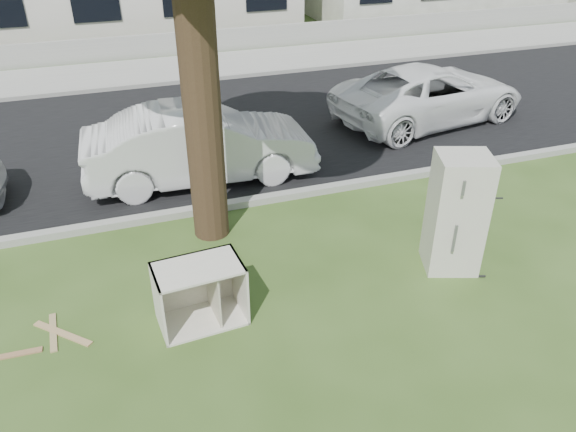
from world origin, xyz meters
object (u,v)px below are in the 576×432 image
object	(u,v)px
fridge	(456,213)
car_center	(200,144)
car_right	(430,94)
cabinet	(200,294)

from	to	relation	value
fridge	car_center	distance (m)	4.73
fridge	car_right	size ratio (longest dim) A/B	0.37
car_center	car_right	world-z (taller)	car_center
fridge	car_right	world-z (taller)	fridge
cabinet	car_center	world-z (taller)	car_center
fridge	cabinet	bearing A→B (deg)	-160.24
fridge	cabinet	distance (m)	3.59
fridge	car_center	world-z (taller)	fridge
fridge	cabinet	world-z (taller)	fridge
car_right	car_center	bearing A→B (deg)	92.79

